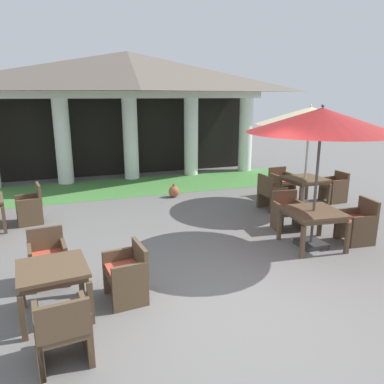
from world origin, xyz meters
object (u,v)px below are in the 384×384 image
(patio_umbrella_far_back, at_px, (310,116))
(patio_chair_far_back_north, at_px, (281,182))
(patio_chair_near_foreground_east, at_px, (127,273))
(patio_chair_near_foreground_north, at_px, (48,259))
(patio_umbrella_mid_right, at_px, (322,121))
(patio_chair_mid_right_east, at_px, (357,222))
(patio_table_mid_right, at_px, (313,215))
(patio_chair_near_foreground_south, at_px, (63,330))
(terracotta_urn, at_px, (174,191))
(patio_chair_far_back_east, at_px, (334,187))
(patio_chair_mid_right_north, at_px, (288,212))
(patio_chair_far_back_west, at_px, (271,194))
(patio_chair_mid_left_east, at_px, (31,206))
(patio_table_far_back, at_px, (305,181))
(patio_table_near_foreground, at_px, (53,274))

(patio_umbrella_far_back, distance_m, patio_chair_far_back_north, 2.21)
(patio_chair_near_foreground_east, distance_m, patio_chair_far_back_north, 6.67)
(patio_chair_near_foreground_north, distance_m, patio_umbrella_mid_right, 5.20)
(patio_chair_mid_right_east, bearing_deg, patio_table_mid_right, 90.00)
(patio_chair_near_foreground_south, xyz_separation_m, patio_umbrella_far_back, (6.13, 4.23, 1.96))
(patio_umbrella_mid_right, bearing_deg, patio_table_mid_right, 0.00)
(patio_chair_mid_right_east, height_order, patio_chair_far_back_north, patio_chair_mid_right_east)
(terracotta_urn, bearing_deg, patio_chair_far_back_east, -25.05)
(patio_chair_mid_right_north, distance_m, terracotta_urn, 3.73)
(patio_chair_near_foreground_south, height_order, patio_umbrella_mid_right, patio_umbrella_mid_right)
(patio_chair_near_foreground_south, distance_m, patio_umbrella_far_back, 7.70)
(patio_table_mid_right, relative_size, patio_chair_far_back_west, 1.19)
(patio_chair_mid_left_east, xyz_separation_m, patio_chair_far_back_east, (7.81, -0.85, -0.01))
(patio_chair_near_foreground_south, height_order, patio_chair_far_back_east, patio_chair_near_foreground_south)
(patio_chair_near_foreground_south, distance_m, terracotta_urn, 6.90)
(patio_table_far_back, xyz_separation_m, patio_chair_far_back_west, (-1.04, -0.04, -0.23))
(patio_chair_mid_left_east, xyz_separation_m, patio_table_mid_right, (5.25, -3.29, 0.23))
(patio_chair_mid_right_east, relative_size, terracotta_urn, 2.17)
(patio_chair_near_foreground_north, height_order, patio_chair_far_back_east, patio_chair_near_foreground_north)
(patio_chair_near_foreground_south, xyz_separation_m, patio_chair_mid_right_north, (4.70, 2.82, -0.00))
(patio_chair_far_back_west, bearing_deg, patio_chair_mid_left_east, -101.59)
(patio_table_mid_right, xyz_separation_m, patio_chair_mid_right_east, (1.00, -0.10, -0.23))
(patio_chair_mid_left_east, distance_m, patio_umbrella_far_back, 7.11)
(patio_umbrella_far_back, bearing_deg, patio_chair_mid_right_east, -102.15)
(patio_table_mid_right, bearing_deg, patio_umbrella_mid_right, 0.00)
(patio_table_near_foreground, distance_m, patio_chair_near_foreground_east, 1.01)
(patio_table_near_foreground, relative_size, patio_chair_far_back_north, 1.16)
(patio_chair_near_foreground_south, height_order, patio_chair_far_back_north, patio_chair_near_foreground_south)
(patio_table_near_foreground, bearing_deg, patio_umbrella_far_back, 27.48)
(patio_chair_far_back_east, bearing_deg, patio_chair_far_back_north, 44.94)
(patio_chair_far_back_north, height_order, patio_chair_far_back_west, patio_chair_far_back_west)
(patio_chair_near_foreground_north, height_order, patio_chair_mid_left_east, patio_chair_mid_left_east)
(patio_chair_mid_right_north, xyz_separation_m, patio_chair_far_back_west, (0.39, 1.37, 0.02))
(patio_chair_mid_right_east, distance_m, patio_table_far_back, 2.58)
(patio_table_mid_right, distance_m, patio_table_far_back, 2.85)
(patio_chair_near_foreground_east, xyz_separation_m, patio_chair_far_back_west, (4.21, 3.10, 0.02))
(patio_chair_near_foreground_north, height_order, patio_umbrella_far_back, patio_umbrella_far_back)
(patio_chair_mid_left_east, bearing_deg, patio_chair_far_back_north, -97.54)
(patio_table_mid_right, distance_m, patio_chair_mid_right_east, 1.03)
(patio_chair_near_foreground_south, xyz_separation_m, patio_table_far_back, (6.13, 4.23, 0.26))
(patio_chair_near_foreground_north, relative_size, patio_chair_mid_left_east, 0.94)
(patio_umbrella_mid_right, bearing_deg, patio_chair_far_back_north, 66.50)
(patio_chair_mid_left_east, bearing_deg, patio_table_far_back, -106.20)
(patio_chair_mid_right_north, bearing_deg, patio_chair_near_foreground_north, 15.76)
(patio_chair_far_back_east, xyz_separation_m, terracotta_urn, (-4.07, 1.90, -0.24))
(patio_chair_near_foreground_south, distance_m, patio_chair_mid_right_east, 5.85)
(patio_chair_mid_right_north, distance_m, patio_chair_far_back_west, 1.42)
(patio_chair_mid_right_north, height_order, patio_table_far_back, patio_chair_mid_right_north)
(patio_table_far_back, xyz_separation_m, patio_umbrella_far_back, (-0.00, -0.00, 1.70))
(patio_chair_far_back_west, bearing_deg, terracotta_urn, -137.12)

